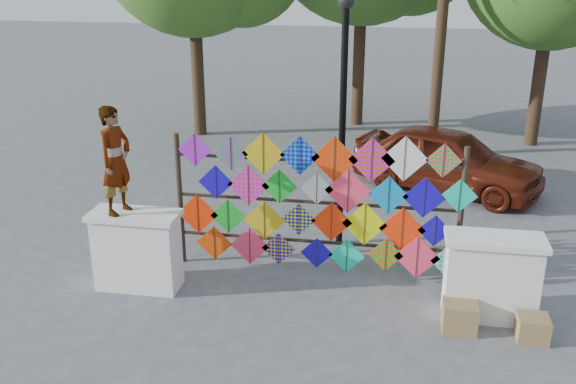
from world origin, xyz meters
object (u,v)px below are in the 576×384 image
(vendor_woman, at_px, (116,161))
(lamppost, at_px, (343,100))
(kite_rack, at_px, (322,205))
(sedan, at_px, (447,159))

(vendor_woman, bearing_deg, lamppost, -40.38)
(kite_rack, relative_size, lamppost, 1.12)
(kite_rack, bearing_deg, sedan, 63.42)
(kite_rack, relative_size, sedan, 1.18)
(lamppost, bearing_deg, vendor_woman, -145.62)
(kite_rack, xyz_separation_m, lamppost, (0.18, 1.27, 1.46))
(kite_rack, distance_m, lamppost, 1.95)
(vendor_woman, distance_m, lamppost, 3.94)
(lamppost, bearing_deg, sedan, 57.41)
(vendor_woman, bearing_deg, sedan, -28.85)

